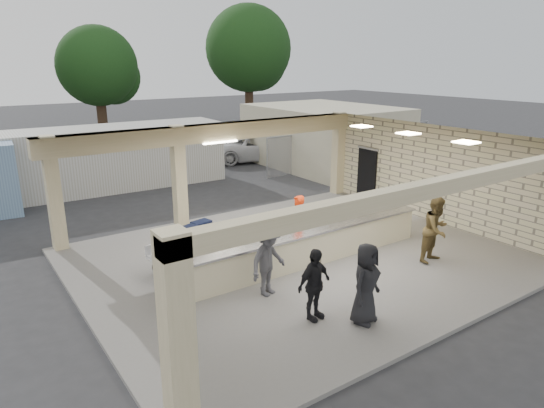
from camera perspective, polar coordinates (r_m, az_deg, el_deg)
ground at (r=14.23m, az=3.07°, el=-6.72°), size 120.00×120.00×0.00m
pavilion at (r=14.37m, az=2.21°, el=-0.72°), size 12.01×10.00×3.55m
baggage_counter at (r=13.64m, az=4.40°, el=-5.13°), size 8.20×0.58×0.98m
luggage_cart at (r=13.33m, az=-9.27°, el=-4.84°), size 2.49×1.88×1.29m
drum_fan at (r=17.25m, az=11.89°, el=-0.59°), size 0.94×0.52×0.99m
baggage_handler at (r=14.20m, az=3.04°, el=-2.48°), size 0.54×0.73×1.78m
passenger_a at (r=14.40m, az=18.76°, el=-2.84°), size 0.97×0.52×1.90m
passenger_b at (r=10.75m, az=4.98°, el=-9.41°), size 1.01×0.50×1.65m
passenger_c at (r=11.74m, az=-0.43°, el=-6.63°), size 1.23×0.75×1.80m
passenger_d at (r=10.75m, az=10.97°, el=-9.17°), size 0.96×0.63×1.82m
car_white_a at (r=28.19m, az=-1.74°, el=6.65°), size 5.74×3.86×1.50m
car_white_b at (r=30.28m, az=4.47°, el=7.34°), size 5.17×2.98×1.54m
car_dark at (r=29.41m, az=-4.89°, el=6.93°), size 4.27×3.73×1.41m
container_white at (r=22.79m, az=-21.75°, el=4.73°), size 12.94×2.99×2.79m
fence at (r=27.49m, az=9.91°, el=6.80°), size 12.06×0.06×2.03m
tree_mid at (r=37.91m, az=-19.43°, el=14.72°), size 6.00×5.60×8.00m
tree_right at (r=41.92m, az=-2.51°, el=17.41°), size 7.20×7.00×10.00m
adjacent_building at (r=27.13m, az=6.19°, el=7.99°), size 6.00×8.00×3.20m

